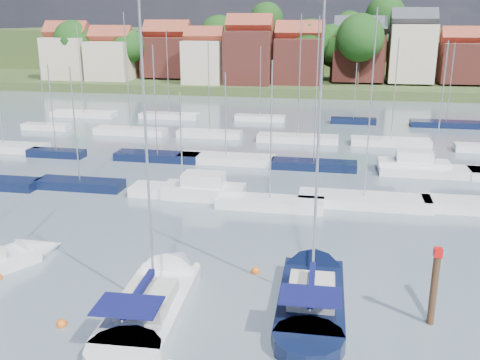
# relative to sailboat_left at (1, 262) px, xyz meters

# --- Properties ---
(ground) EXTENTS (260.00, 260.00, 0.00)m
(ground) POSITION_rel_sailboat_left_xyz_m (14.38, 35.39, -0.37)
(ground) COLOR #4E606A
(ground) RESTS_ON ground
(sailboat_left) EXTENTS (6.62, 9.15, 12.56)m
(sailboat_left) POSITION_rel_sailboat_left_xyz_m (0.00, 0.00, 0.00)
(sailboat_left) COLOR silver
(sailboat_left) RESTS_ON ground
(sailboat_centre) EXTENTS (4.14, 13.43, 17.96)m
(sailboat_centre) POSITION_rel_sailboat_left_xyz_m (10.99, -1.69, -0.02)
(sailboat_centre) COLOR silver
(sailboat_centre) RESTS_ON ground
(sailboat_navy) EXTENTS (3.74, 13.06, 17.91)m
(sailboat_navy) POSITION_rel_sailboat_left_xyz_m (19.26, 0.62, -0.02)
(sailboat_navy) COLOR black
(sailboat_navy) RESTS_ON ground
(timber_piling) EXTENTS (0.40, 0.40, 6.43)m
(timber_piling) POSITION_rel_sailboat_left_xyz_m (25.37, -1.79, 0.76)
(timber_piling) COLOR #4C331E
(timber_piling) RESTS_ON ground
(buoy_c) EXTENTS (0.54, 0.54, 0.54)m
(buoy_c) POSITION_rel_sailboat_left_xyz_m (7.01, -5.47, -0.37)
(buoy_c) COLOR #D85914
(buoy_c) RESTS_ON ground
(buoy_e) EXTENTS (0.55, 0.55, 0.55)m
(buoy_e) POSITION_rel_sailboat_left_xyz_m (15.71, 2.19, -0.37)
(buoy_e) COLOR #D85914
(buoy_e) RESTS_ON ground
(buoy_g) EXTENTS (0.47, 0.47, 0.47)m
(buoy_g) POSITION_rel_sailboat_left_xyz_m (11.98, 2.22, -0.37)
(buoy_g) COLOR beige
(buoy_g) RESTS_ON ground
(marina_field) EXTENTS (79.62, 41.41, 15.93)m
(marina_field) POSITION_rel_sailboat_left_xyz_m (16.29, 30.54, 0.06)
(marina_field) COLOR silver
(marina_field) RESTS_ON ground
(far_shore_town) EXTENTS (212.46, 90.00, 22.27)m
(far_shore_town) POSITION_rel_sailboat_left_xyz_m (16.61, 128.06, 4.24)
(far_shore_town) COLOR #3C4A25
(far_shore_town) RESTS_ON ground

